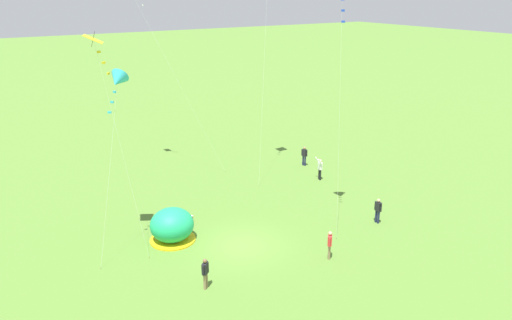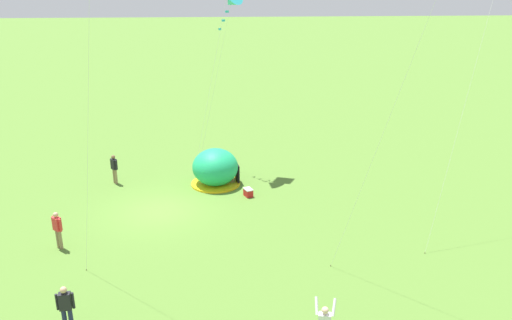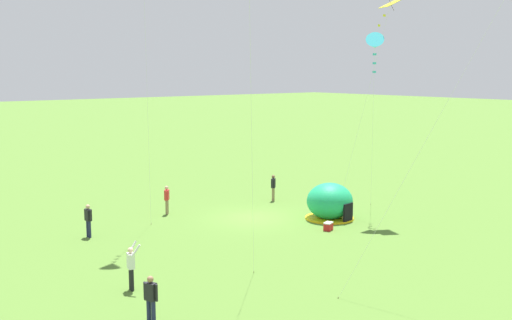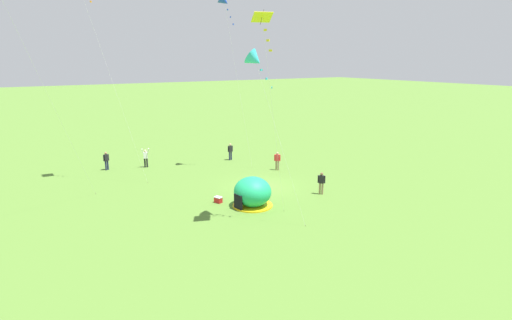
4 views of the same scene
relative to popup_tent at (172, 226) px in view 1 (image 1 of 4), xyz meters
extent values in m
plane|color=#517A2D|center=(3.30, -2.89, -1.00)|extent=(300.00, 300.00, 0.00)
ellipsoid|color=#1EAD6B|center=(0.00, -0.01, 0.05)|extent=(2.70, 2.60, 2.10)
cylinder|color=yellow|center=(0.00, -0.01, -0.95)|extent=(2.81, 2.81, 0.10)
cube|color=black|center=(-0.19, 1.25, -0.45)|extent=(0.81, 0.24, 1.10)
cube|color=red|center=(1.87, 1.74, -0.81)|extent=(0.62, 0.53, 0.38)
cube|color=white|center=(1.87, 1.74, -0.59)|extent=(0.63, 0.54, 0.06)
cylinder|color=#8C7251|center=(6.85, -6.76, -0.56)|extent=(0.15, 0.15, 0.88)
cylinder|color=#8C7251|center=(6.71, -6.90, -0.56)|extent=(0.15, 0.15, 0.88)
cube|color=red|center=(6.78, -6.83, 0.18)|extent=(0.43, 0.44, 0.60)
sphere|color=tan|center=(6.78, -6.83, 0.61)|extent=(0.22, 0.22, 0.22)
cylinder|color=red|center=(6.95, -6.64, 0.18)|extent=(0.09, 0.09, 0.58)
cylinder|color=red|center=(6.61, -7.02, 0.18)|extent=(0.09, 0.09, 0.58)
cylinder|color=#8C7251|center=(-0.53, -5.70, -0.56)|extent=(0.15, 0.15, 0.88)
cylinder|color=#8C7251|center=(-0.68, -5.83, -0.56)|extent=(0.15, 0.15, 0.88)
cube|color=black|center=(-0.60, -5.76, 0.18)|extent=(0.45, 0.43, 0.60)
sphere|color=brown|center=(-0.60, -5.76, 0.61)|extent=(0.22, 0.22, 0.22)
cylinder|color=black|center=(-0.41, -5.61, 0.18)|extent=(0.09, 0.09, 0.58)
cylinder|color=black|center=(-0.80, -5.92, 0.18)|extent=(0.09, 0.09, 0.58)
cylinder|color=black|center=(14.19, 3.13, -0.56)|extent=(0.15, 0.15, 0.88)
cylinder|color=black|center=(14.24, 3.33, -0.56)|extent=(0.15, 0.15, 0.88)
cube|color=white|center=(14.21, 3.23, 0.18)|extent=(0.32, 0.43, 0.60)
sphere|color=beige|center=(14.21, 3.23, 0.61)|extent=(0.22, 0.22, 0.22)
cylinder|color=white|center=(14.01, 3.01, 0.65)|extent=(0.38, 0.12, 0.50)
cylinder|color=white|center=(14.13, 3.52, 0.65)|extent=(0.38, 0.23, 0.50)
cylinder|color=#1E2347|center=(12.46, -4.86, -0.56)|extent=(0.15, 0.15, 0.88)
cylinder|color=#1E2347|center=(12.48, -5.06, -0.56)|extent=(0.15, 0.15, 0.88)
cube|color=black|center=(12.47, -4.96, 0.18)|extent=(0.27, 0.40, 0.60)
sphere|color=tan|center=(12.47, -4.96, 0.61)|extent=(0.22, 0.22, 0.22)
cylinder|color=black|center=(12.45, -4.71, 0.18)|extent=(0.09, 0.09, 0.58)
cylinder|color=black|center=(12.49, -5.21, 0.18)|extent=(0.09, 0.09, 0.58)
cylinder|color=#1E2347|center=(15.24, 6.52, -0.56)|extent=(0.15, 0.15, 0.88)
cylinder|color=#1E2347|center=(15.16, 6.70, -0.56)|extent=(0.15, 0.15, 0.88)
cube|color=black|center=(15.20, 6.61, 0.18)|extent=(0.36, 0.44, 0.60)
sphere|color=#9E7051|center=(15.20, 6.61, 0.61)|extent=(0.22, 0.22, 0.22)
cylinder|color=black|center=(15.29, 6.38, 0.18)|extent=(0.09, 0.09, 0.58)
cylinder|color=black|center=(15.11, 6.84, 0.18)|extent=(0.09, 0.09, 0.58)
cylinder|color=silver|center=(10.74, 6.35, 6.95)|extent=(3.02, 3.48, 15.90)
cylinder|color=brown|center=(9.23, 4.61, -0.97)|extent=(0.03, 0.03, 0.06)
cylinder|color=silver|center=(-3.46, 0.09, 4.00)|extent=(2.53, 2.12, 9.99)
cylinder|color=brown|center=(-4.72, -0.97, -0.97)|extent=(0.03, 0.03, 0.06)
cone|color=#33B7D1|center=(-2.19, 1.14, 8.99)|extent=(1.58, 1.55, 1.27)
cube|color=#33B7D1|center=(-2.49, 0.89, 8.40)|extent=(0.14, 0.21, 0.12)
cube|color=#33B7D1|center=(-2.74, 0.68, 7.91)|extent=(0.16, 0.20, 0.12)
cube|color=#33B7D1|center=(-2.99, 0.48, 7.41)|extent=(0.20, 0.16, 0.12)
cylinder|color=silver|center=(-2.62, 0.03, 5.12)|extent=(1.24, 2.62, 12.23)
cylinder|color=brown|center=(-2.01, -1.27, -0.97)|extent=(0.03, 0.03, 0.06)
cube|color=yellow|center=(-3.23, 1.33, 11.23)|extent=(1.27, 1.33, 0.47)
cylinder|color=#332314|center=(-3.23, 1.33, 11.24)|extent=(0.19, 0.37, 0.83)
cube|color=yellow|center=(-3.09, 1.02, 10.59)|extent=(0.21, 0.09, 0.12)
cube|color=yellow|center=(-2.96, 0.76, 10.04)|extent=(0.21, 0.12, 0.12)
cube|color=yellow|center=(-2.84, 0.50, 9.50)|extent=(0.19, 0.18, 0.12)
cylinder|color=silver|center=(5.80, 11.37, 6.45)|extent=(5.52, 5.01, 14.89)
cylinder|color=brown|center=(8.56, 8.87, -0.97)|extent=(0.03, 0.03, 0.06)
cube|color=white|center=(3.88, 13.11, 12.49)|extent=(0.15, 0.21, 0.12)
cylinder|color=silver|center=(9.29, -4.25, 6.43)|extent=(1.18, 2.07, 14.86)
cylinder|color=brown|center=(8.71, -5.28, -0.97)|extent=(0.03, 0.03, 0.06)
cube|color=blue|center=(9.62, -3.67, 12.57)|extent=(0.21, 0.11, 0.12)
cube|color=blue|center=(9.51, -3.87, 11.97)|extent=(0.17, 0.19, 0.12)
camera|label=1|loc=(-10.24, -26.06, 13.83)|focal=35.00mm
camera|label=2|loc=(26.64, 0.09, 9.96)|focal=35.00mm
camera|label=3|loc=(24.32, 23.70, 7.45)|focal=42.00mm
camera|label=4|loc=(-22.55, 13.72, 9.00)|focal=28.00mm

